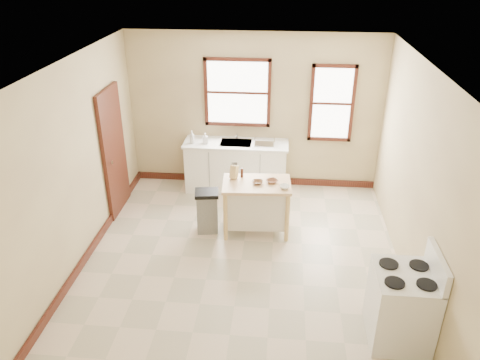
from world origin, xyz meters
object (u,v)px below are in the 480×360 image
(kitchen_island, at_px, (256,207))
(pepper_grinder, at_px, (242,173))
(bowl_c, at_px, (285,187))
(trash_bin, at_px, (207,211))
(soap_bottle_a, at_px, (192,137))
(bowl_a, at_px, (258,182))
(bowl_b, at_px, (272,181))
(knife_block, at_px, (234,172))
(soap_bottle_b, at_px, (205,138))
(dish_rack, at_px, (265,142))
(gas_stove, at_px, (403,297))

(kitchen_island, distance_m, pepper_grinder, 0.58)
(bowl_c, relative_size, trash_bin, 0.22)
(soap_bottle_a, relative_size, bowl_a, 1.42)
(soap_bottle_a, xyz_separation_m, bowl_a, (1.24, -1.31, -0.17))
(pepper_grinder, xyz_separation_m, bowl_c, (0.66, -0.32, -0.05))
(bowl_b, bearing_deg, kitchen_island, -170.55)
(knife_block, xyz_separation_m, bowl_a, (0.37, -0.15, -0.08))
(soap_bottle_b, xyz_separation_m, bowl_a, (1.01, -1.33, -0.15))
(knife_block, relative_size, bowl_b, 1.18)
(soap_bottle_b, distance_m, knife_block, 1.34)
(dish_rack, relative_size, trash_bin, 0.52)
(knife_block, bearing_deg, bowl_a, -1.65)
(kitchen_island, distance_m, bowl_b, 0.50)
(bowl_a, bearing_deg, pepper_grinder, 142.52)
(soap_bottle_a, height_order, kitchen_island, soap_bottle_a)
(knife_block, relative_size, bowl_c, 1.31)
(soap_bottle_b, height_order, kitchen_island, soap_bottle_b)
(soap_bottle_b, relative_size, bowl_b, 1.14)
(soap_bottle_b, xyz_separation_m, bowl_c, (1.42, -1.45, -0.15))
(soap_bottle_a, bearing_deg, dish_rack, 3.00)
(bowl_a, distance_m, bowl_b, 0.22)
(soap_bottle_b, bearing_deg, bowl_b, -60.70)
(kitchen_island, distance_m, knife_block, 0.65)
(kitchen_island, relative_size, gas_stove, 0.89)
(soap_bottle_b, distance_m, dish_rack, 1.05)
(dish_rack, bearing_deg, pepper_grinder, -96.54)
(gas_stove, bearing_deg, soap_bottle_b, 128.86)
(pepper_grinder, bearing_deg, bowl_b, -16.49)
(pepper_grinder, height_order, gas_stove, gas_stove)
(bowl_a, height_order, bowl_b, bowl_b)
(soap_bottle_a, xyz_separation_m, dish_rack, (1.28, 0.05, -0.07))
(soap_bottle_a, relative_size, gas_stove, 0.20)
(bowl_c, height_order, trash_bin, bowl_c)
(kitchen_island, height_order, bowl_b, bowl_b)
(soap_bottle_b, relative_size, gas_stove, 0.17)
(bowl_a, relative_size, trash_bin, 0.23)
(pepper_grinder, distance_m, bowl_b, 0.50)
(soap_bottle_a, distance_m, pepper_grinder, 1.49)
(dish_rack, relative_size, gas_stove, 0.31)
(soap_bottle_a, bearing_deg, gas_stove, -48.04)
(soap_bottle_b, bearing_deg, trash_bin, -95.07)
(bowl_c, bearing_deg, knife_block, 160.97)
(soap_bottle_b, height_order, pepper_grinder, soap_bottle_b)
(dish_rack, distance_m, kitchen_island, 1.45)
(pepper_grinder, xyz_separation_m, trash_bin, (-0.52, -0.26, -0.57))
(trash_bin, bearing_deg, knife_block, 18.47)
(bowl_b, height_order, trash_bin, bowl_b)
(kitchen_island, distance_m, bowl_c, 0.63)
(dish_rack, xyz_separation_m, bowl_c, (0.37, -1.49, -0.10))
(soap_bottle_a, height_order, trash_bin, soap_bottle_a)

